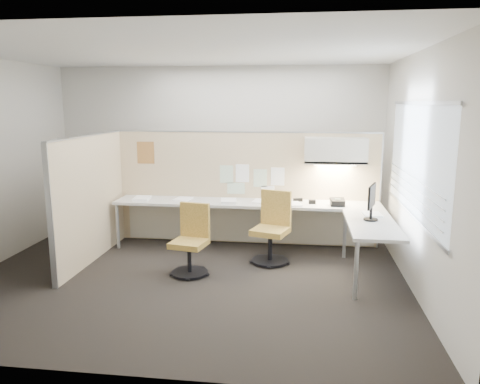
# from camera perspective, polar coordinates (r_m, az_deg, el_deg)

# --- Properties ---
(floor) EXTENTS (5.50, 4.50, 0.01)m
(floor) POSITION_cam_1_polar(r_m,az_deg,el_deg) (6.17, -6.29, -10.22)
(floor) COLOR black
(floor) RESTS_ON ground
(ceiling) EXTENTS (5.50, 4.50, 0.01)m
(ceiling) POSITION_cam_1_polar(r_m,az_deg,el_deg) (5.78, -6.89, 16.73)
(ceiling) COLOR white
(ceiling) RESTS_ON wall_back
(wall_back) EXTENTS (5.50, 0.02, 2.80)m
(wall_back) POSITION_cam_1_polar(r_m,az_deg,el_deg) (8.00, -2.66, 5.08)
(wall_back) COLOR beige
(wall_back) RESTS_ON ground
(wall_front) EXTENTS (5.50, 0.02, 2.80)m
(wall_front) POSITION_cam_1_polar(r_m,az_deg,el_deg) (3.70, -15.01, -2.10)
(wall_front) COLOR beige
(wall_front) RESTS_ON ground
(wall_right) EXTENTS (0.02, 4.50, 2.80)m
(wall_right) POSITION_cam_1_polar(r_m,az_deg,el_deg) (5.80, 20.86, 2.15)
(wall_right) COLOR beige
(wall_right) RESTS_ON ground
(window_pane) EXTENTS (0.01, 2.80, 1.30)m
(window_pane) POSITION_cam_1_polar(r_m,az_deg,el_deg) (5.77, 20.71, 3.63)
(window_pane) COLOR #A8B7C3
(window_pane) RESTS_ON wall_right
(partition_back) EXTENTS (4.10, 0.06, 1.75)m
(partition_back) POSITION_cam_1_polar(r_m,az_deg,el_deg) (7.35, 0.70, 0.44)
(partition_back) COLOR beige
(partition_back) RESTS_ON floor
(partition_left) EXTENTS (0.06, 2.20, 1.75)m
(partition_left) POSITION_cam_1_polar(r_m,az_deg,el_deg) (6.87, -17.68, -0.82)
(partition_left) COLOR beige
(partition_left) RESTS_ON floor
(desk) EXTENTS (4.00, 2.07, 0.73)m
(desk) POSITION_cam_1_polar(r_m,az_deg,el_deg) (6.91, 3.37, -2.57)
(desk) COLOR beige
(desk) RESTS_ON floor
(overhead_bin) EXTENTS (0.90, 0.36, 0.38)m
(overhead_bin) POSITION_cam_1_polar(r_m,az_deg,el_deg) (7.02, 11.55, 4.96)
(overhead_bin) COLOR beige
(overhead_bin) RESTS_ON partition_back
(task_light_strip) EXTENTS (0.60, 0.06, 0.02)m
(task_light_strip) POSITION_cam_1_polar(r_m,az_deg,el_deg) (7.05, 11.49, 3.27)
(task_light_strip) COLOR #FFEABF
(task_light_strip) RESTS_ON overhead_bin
(pinned_papers) EXTENTS (1.01, 0.00, 0.47)m
(pinned_papers) POSITION_cam_1_polar(r_m,az_deg,el_deg) (7.28, 1.30, 1.60)
(pinned_papers) COLOR #8CBF8C
(pinned_papers) RESTS_ON partition_back
(poster) EXTENTS (0.28, 0.00, 0.35)m
(poster) POSITION_cam_1_polar(r_m,az_deg,el_deg) (7.60, -11.43, 4.72)
(poster) COLOR orange
(poster) RESTS_ON partition_back
(chair_left) EXTENTS (0.49, 0.51, 0.90)m
(chair_left) POSITION_cam_1_polar(r_m,az_deg,el_deg) (6.14, -5.97, -6.08)
(chair_left) COLOR black
(chair_left) RESTS_ON floor
(chair_right) EXTENTS (0.57, 0.59, 0.98)m
(chair_right) POSITION_cam_1_polar(r_m,az_deg,el_deg) (6.56, 3.93, -4.63)
(chair_right) COLOR black
(chair_right) RESTS_ON floor
(monitor) EXTENTS (0.18, 0.42, 0.46)m
(monitor) POSITION_cam_1_polar(r_m,az_deg,el_deg) (6.13, 15.75, -0.96)
(monitor) COLOR black
(monitor) RESTS_ON desk
(phone) EXTENTS (0.22, 0.21, 0.12)m
(phone) POSITION_cam_1_polar(r_m,az_deg,el_deg) (6.92, 11.75, -1.23)
(phone) COLOR black
(phone) RESTS_ON desk
(stapler) EXTENTS (0.15, 0.08, 0.05)m
(stapler) POSITION_cam_1_polar(r_m,az_deg,el_deg) (7.13, 7.06, -0.96)
(stapler) COLOR black
(stapler) RESTS_ON desk
(tape_dispenser) EXTENTS (0.11, 0.07, 0.06)m
(tape_dispenser) POSITION_cam_1_polar(r_m,az_deg,el_deg) (6.99, 8.79, -1.20)
(tape_dispenser) COLOR black
(tape_dispenser) RESTS_ON desk
(coat_hook) EXTENTS (0.18, 0.49, 1.46)m
(coat_hook) POSITION_cam_1_polar(r_m,az_deg,el_deg) (6.23, -21.24, 2.74)
(coat_hook) COLOR silver
(coat_hook) RESTS_ON partition_left
(paper_stack_0) EXTENTS (0.26, 0.32, 0.04)m
(paper_stack_0) POSITION_cam_1_polar(r_m,az_deg,el_deg) (7.37, -11.86, -0.77)
(paper_stack_0) COLOR white
(paper_stack_0) RESTS_ON desk
(paper_stack_1) EXTENTS (0.28, 0.34, 0.02)m
(paper_stack_1) POSITION_cam_1_polar(r_m,az_deg,el_deg) (7.27, -6.98, -0.86)
(paper_stack_1) COLOR white
(paper_stack_1) RESTS_ON desk
(paper_stack_2) EXTENTS (0.27, 0.33, 0.05)m
(paper_stack_2) POSITION_cam_1_polar(r_m,az_deg,el_deg) (6.98, -1.40, -1.14)
(paper_stack_2) COLOR white
(paper_stack_2) RESTS_ON desk
(paper_stack_3) EXTENTS (0.27, 0.33, 0.02)m
(paper_stack_3) POSITION_cam_1_polar(r_m,az_deg,el_deg) (7.06, 2.61, -1.12)
(paper_stack_3) COLOR white
(paper_stack_3) RESTS_ON desk
(paper_stack_4) EXTENTS (0.29, 0.34, 0.02)m
(paper_stack_4) POSITION_cam_1_polar(r_m,az_deg,el_deg) (6.90, 6.43, -1.46)
(paper_stack_4) COLOR white
(paper_stack_4) RESTS_ON desk
(paper_stack_5) EXTENTS (0.25, 0.32, 0.02)m
(paper_stack_5) POSITION_cam_1_polar(r_m,az_deg,el_deg) (6.47, 15.78, -2.63)
(paper_stack_5) COLOR white
(paper_stack_5) RESTS_ON desk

